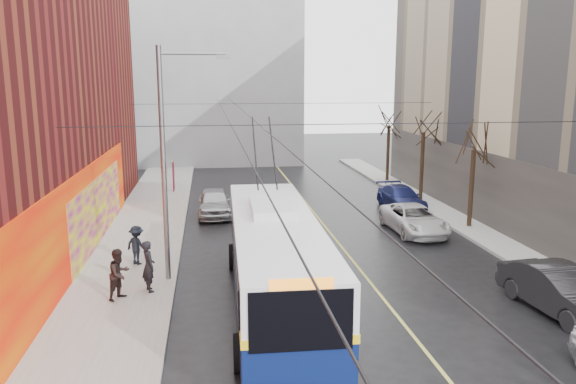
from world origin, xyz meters
The scene contains 18 objects.
sidewalk_left centered at (-8.00, 12.00, 0.07)m, with size 4.00×60.00×0.15m, color gray.
sidewalk_right centered at (9.00, 12.00, 0.07)m, with size 2.00×60.00×0.15m, color gray.
lane_line centered at (1.50, 14.00, 0.00)m, with size 0.12×50.00×0.01m, color #BFB74C.
building_far centered at (-6.00, 44.99, 9.02)m, with size 20.50×12.10×18.00m.
streetlight_pole centered at (-6.14, 10.00, 4.85)m, with size 2.65×0.60×9.00m.
catenary_wires centered at (-2.54, 14.77, 6.25)m, with size 18.00×60.00×0.22m.
tree_near centered at (9.00, 16.00, 4.98)m, with size 3.20×3.20×6.40m.
tree_mid centered at (9.00, 23.00, 5.25)m, with size 3.20×3.20×6.68m.
tree_far centered at (9.00, 30.00, 5.14)m, with size 3.20×3.20×6.57m.
pigeons_flying centered at (-3.21, 10.27, 7.42)m, with size 4.59×1.79×2.54m.
trolleybus centered at (-2.45, 6.98, 1.72)m, with size 3.30×13.13×6.18m.
parked_car_b centered at (7.00, 5.15, 0.79)m, with size 1.68×4.82×1.59m, color #29282B.
parked_car_c centered at (5.80, 15.67, 0.71)m, with size 2.34×5.08×1.41m, color silver.
parked_car_d centered at (7.00, 21.07, 0.68)m, with size 1.92×4.72×1.37m, color navy.
following_car centered at (-4.39, 20.83, 0.79)m, with size 1.87×4.64×1.58m, color #A6A6AB.
pedestrian_a centered at (-6.89, 8.75, 1.10)m, with size 0.70×0.46×1.91m, color black.
pedestrian_b centered at (-7.84, 8.15, 1.06)m, with size 0.89×0.69×1.83m, color black.
pedestrian_c centered at (-7.70, 11.97, 0.98)m, with size 1.07×0.61×1.65m, color black.
Camera 1 is at (-4.59, -11.26, 7.76)m, focal length 35.00 mm.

